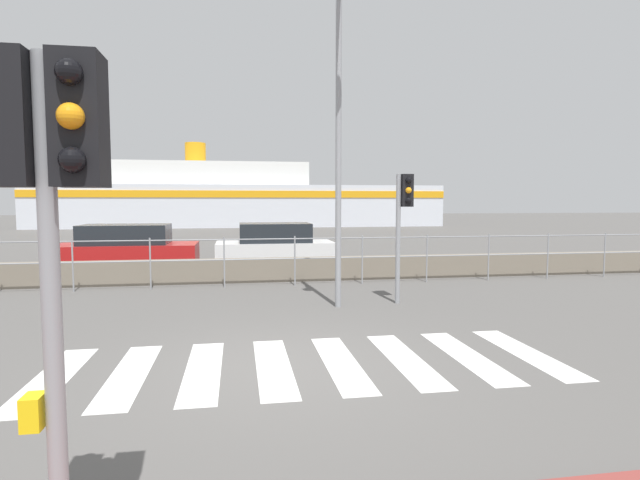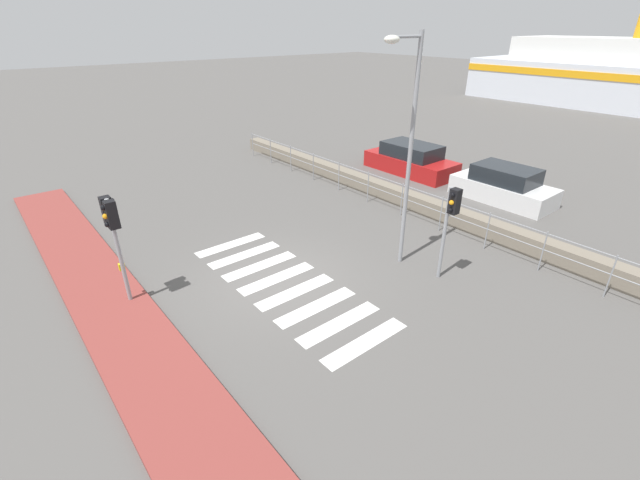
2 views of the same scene
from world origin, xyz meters
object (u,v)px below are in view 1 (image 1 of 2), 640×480
Objects in this scene: streetlamp at (341,108)px; parked_car_red at (126,249)px; traffic_light_near at (46,178)px; ferry_boat at (234,200)px; parked_car_white at (275,247)px; traffic_light_far at (403,209)px.

parked_car_red is (-5.62, 7.39, -3.36)m from streetlamp.
streetlamp is 9.88m from parked_car_red.
traffic_light_near is at bearing -79.55° from parked_car_red.
ferry_boat is 28.72m from parked_car_white.
traffic_light_far is at bearing 58.80° from traffic_light_near.
parked_car_red is at bearing -96.62° from ferry_boat.
streetlamp reaches higher than traffic_light_far.
traffic_light_near reaches higher than traffic_light_far.
streetlamp is (-1.42, -0.38, 1.96)m from traffic_light_far.
parked_car_white is (1.54, -28.62, -1.74)m from ferry_boat.
streetlamp is at bearing -52.75° from parked_car_red.
traffic_light_far is at bearing -44.86° from parked_car_red.
traffic_light_far reaches higher than parked_car_red.
parked_car_red is at bearing 100.45° from traffic_light_near.
parked_car_red is (-7.04, 7.01, -1.41)m from traffic_light_far.
traffic_light_far is 0.43× the size of streetlamp.
ferry_boat reaches higher than traffic_light_near.
streetlamp reaches higher than parked_car_white.
ferry_boat is at bearing 93.09° from parked_car_white.
ferry_boat is 28.87m from parked_car_red.
parked_car_white is (-0.75, 7.39, -3.36)m from streetlamp.
traffic_light_near is 7.70m from streetlamp.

